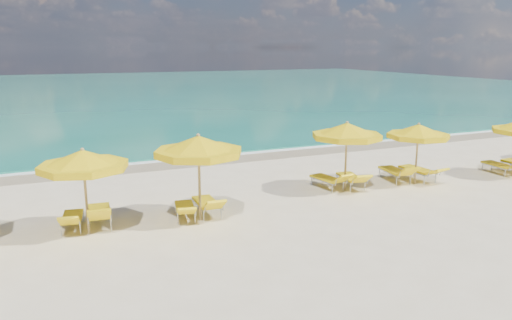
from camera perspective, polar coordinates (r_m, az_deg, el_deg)
name	(u,v)px	position (r m, az deg, el deg)	size (l,w,h in m)	color
ground_plane	(275,205)	(16.29, 2.14, -5.19)	(120.00, 120.00, 0.00)	beige
ocean	(98,91)	(62.50, -17.66, 7.55)	(120.00, 80.00, 0.30)	#136E57
wet_sand_band	(204,160)	(22.94, -5.97, 0.05)	(120.00, 2.60, 0.01)	tan
foam_line	(199,156)	(23.69, -6.56, 0.44)	(120.00, 1.20, 0.03)	white
whitecap_near	(54,136)	(31.34, -22.05, 2.60)	(14.00, 0.36, 0.05)	white
whitecap_far	(234,110)	(41.02, -2.49, 5.71)	(18.00, 0.30, 0.05)	white
umbrella_2	(83,161)	(14.04, -19.15, -0.09)	(2.57, 2.57, 2.42)	tan
umbrella_3	(198,147)	(14.42, -6.59, 1.52)	(2.74, 2.74, 2.61)	tan
umbrella_4	(347,131)	(17.76, 10.35, 3.22)	(2.51, 2.51, 2.51)	tan
umbrella_5	(418,132)	(19.34, 18.06, 3.08)	(2.78, 2.78, 2.32)	tan
lounger_2_left	(72,222)	(15.05, -20.24, -6.71)	(0.80, 1.73, 0.72)	#A5A8AD
lounger_2_right	(100,218)	(15.11, -17.45, -6.30)	(0.82, 1.97, 0.86)	#A5A8AD
lounger_3_left	(185,212)	(15.14, -8.11, -5.93)	(0.86, 1.75, 0.68)	#A5A8AD
lounger_3_right	(207,208)	(15.40, -5.60, -5.45)	(0.67, 1.85, 0.78)	#A5A8AD
lounger_4_left	(328,183)	(18.30, 8.22, -2.59)	(0.85, 1.82, 0.77)	#A5A8AD
lounger_4_right	(351,182)	(18.53, 10.83, -2.46)	(0.94, 1.95, 0.77)	#A5A8AD
lounger_5_left	(395,175)	(19.81, 15.62, -1.69)	(0.91, 2.01, 0.83)	#A5A8AD
lounger_5_right	(418,174)	(20.24, 18.07, -1.55)	(0.77, 2.06, 0.74)	#A5A8AD
lounger_6_left	(499,169)	(22.50, 26.04, -0.89)	(0.65, 1.85, 0.66)	#A5A8AD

